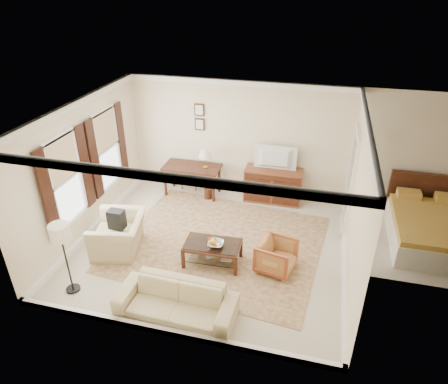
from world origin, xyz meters
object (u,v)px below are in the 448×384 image
at_px(coffee_table, 213,248).
at_px(club_armchair, 118,229).
at_px(sofa, 176,297).
at_px(striped_armchair, 276,255).
at_px(tv, 275,151).
at_px(writing_desk, 192,170).
at_px(sideboard, 273,185).

height_order(coffee_table, club_armchair, club_armchair).
relative_size(club_armchair, sofa, 0.57).
relative_size(striped_armchair, club_armchair, 0.62).
xyz_separation_m(striped_armchair, sofa, (-1.45, -1.58, 0.04)).
bearing_deg(tv, coffee_table, 74.02).
bearing_deg(writing_desk, sideboard, 4.44).
distance_m(writing_desk, club_armchair, 2.74).
bearing_deg(club_armchair, tv, 122.94).
relative_size(tv, coffee_table, 0.88).
bearing_deg(tv, striped_armchair, 99.85).
distance_m(tv, sofa, 4.43).
height_order(tv, sofa, tv).
bearing_deg(sofa, coffee_table, 83.71).
relative_size(writing_desk, tv, 1.46).
height_order(sideboard, coffee_table, sideboard).
distance_m(coffee_table, striped_armchair, 1.24).
bearing_deg(writing_desk, coffee_table, -63.87).
relative_size(tv, sofa, 0.49).
distance_m(coffee_table, sofa, 1.49).
relative_size(writing_desk, sofa, 0.72).
height_order(coffee_table, striped_armchair, striped_armchair).
distance_m(coffee_table, club_armchair, 1.98).
distance_m(sideboard, sofa, 4.34).
bearing_deg(sofa, striped_armchair, 49.39).
height_order(writing_desk, coffee_table, writing_desk).
bearing_deg(striped_armchair, sofa, 149.55).
height_order(tv, striped_armchair, tv).
xyz_separation_m(sideboard, sofa, (-0.99, -4.23, -0.04)).
height_order(sideboard, striped_armchair, sideboard).
xyz_separation_m(club_armchair, sofa, (1.77, -1.43, -0.11)).
distance_m(tv, coffee_table, 3.01).
height_order(writing_desk, sideboard, sideboard).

